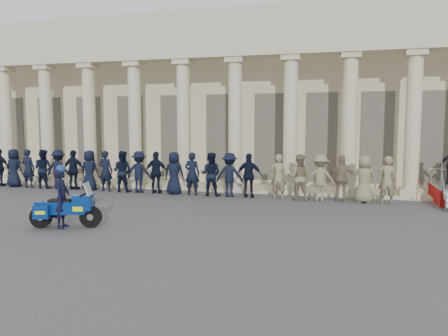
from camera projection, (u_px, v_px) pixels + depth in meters
ground at (133, 228)px, 13.60m from camera, size 90.00×90.00×0.00m
building at (241, 103)px, 27.28m from camera, size 40.00×12.50×9.00m
officer_rank at (167, 173)px, 20.06m from camera, size 19.77×0.74×1.95m
motorcycle at (66, 208)px, 13.54m from camera, size 2.16×1.18×1.42m
rider at (62, 197)px, 13.50m from camera, size 0.63×0.78×1.97m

